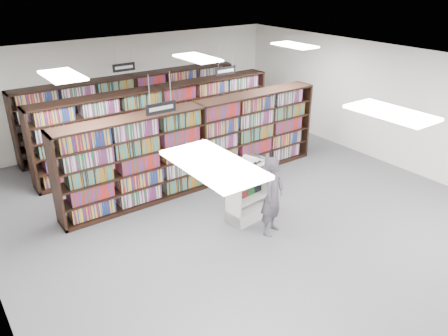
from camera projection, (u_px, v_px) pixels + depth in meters
floor at (250, 217)px, 9.60m from camera, size 12.00×12.00×0.00m
ceiling at (254, 72)px, 8.26m from camera, size 10.00×12.00×0.10m
wall_back at (128, 90)px, 13.35m from camera, size 10.00×0.10×3.20m
wall_right at (398, 108)px, 11.58m from camera, size 0.10×12.00×3.20m
bookshelf_row_near at (200, 146)px, 10.63m from camera, size 7.00×0.60×2.10m
bookshelf_row_mid at (161, 124)px, 12.11m from camera, size 7.00×0.60×2.10m
bookshelf_row_far at (134, 109)px, 13.36m from camera, size 7.00×0.60×2.10m
aisle_sign_left at (161, 107)px, 8.48m from camera, size 0.65×0.02×0.80m
aisle_sign_right at (225, 70)px, 11.55m from camera, size 0.65×0.02×0.80m
aisle_sign_center at (124, 67)px, 11.96m from camera, size 0.65×0.02×0.80m
troffer_front_left at (213, 164)px, 4.47m from camera, size 0.60×1.20×0.04m
troffer_front_center at (391, 113)px, 6.07m from camera, size 0.60×1.20×0.04m
troffer_back_left at (62, 75)px, 8.16m from camera, size 0.60×1.20×0.04m
troffer_back_center at (197, 58)px, 9.75m from camera, size 0.60×1.20×0.04m
troffer_back_right at (295, 45)px, 11.35m from camera, size 0.60×1.20×0.04m
endcap_display at (247, 199)px, 9.38m from camera, size 1.00×0.58×1.33m
open_book at (251, 160)px, 9.09m from camera, size 0.73×0.56×0.13m
shopper at (273, 196)px, 8.73m from camera, size 0.72×0.61×1.68m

